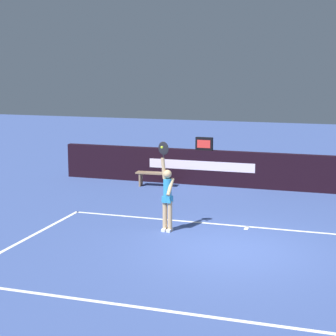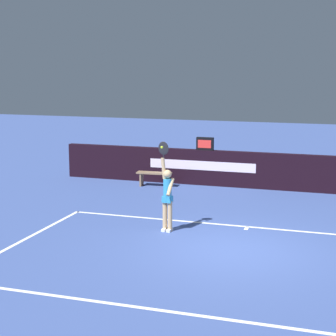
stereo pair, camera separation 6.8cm
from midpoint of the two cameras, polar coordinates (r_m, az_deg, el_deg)
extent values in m
plane|color=#394E8E|center=(13.56, 6.56, -8.05)|extent=(60.00, 60.00, 0.00)
cube|color=white|center=(15.42, 8.05, -5.80)|extent=(10.05, 0.10, 0.00)
cube|color=white|center=(10.20, 2.25, -14.33)|extent=(10.05, 0.10, 0.00)
cube|color=white|center=(14.60, -14.00, -6.94)|extent=(0.10, 5.79, 0.00)
cube|color=white|center=(15.28, 7.95, -5.95)|extent=(0.10, 0.30, 0.00)
cube|color=black|center=(19.97, 10.55, -0.34)|extent=(15.51, 0.26, 1.26)
cube|color=silver|center=(20.30, 3.46, 0.24)|extent=(3.85, 0.01, 0.32)
cube|color=black|center=(20.28, 3.80, 2.43)|extent=(0.61, 0.16, 0.45)
cube|color=red|center=(20.20, 3.74, 2.40)|extent=(0.47, 0.01, 0.28)
cylinder|color=tan|center=(14.78, 0.33, -4.81)|extent=(0.12, 0.12, 0.80)
cylinder|color=tan|center=(14.83, -0.18, -4.75)|extent=(0.12, 0.12, 0.80)
cube|color=white|center=(14.86, 0.30, -6.19)|extent=(0.12, 0.25, 0.07)
cube|color=white|center=(14.91, -0.21, -6.13)|extent=(0.12, 0.25, 0.07)
cylinder|color=#2D8DC3|center=(14.64, 0.07, -2.19)|extent=(0.21, 0.21, 0.57)
cube|color=#2D8DC3|center=(14.69, 0.07, -3.12)|extent=(0.26, 0.22, 0.16)
sphere|color=tan|center=(14.56, 0.07, -0.60)|extent=(0.21, 0.21, 0.21)
cylinder|color=tan|center=(14.57, -0.31, -0.03)|extent=(0.16, 0.11, 0.54)
cylinder|color=tan|center=(14.53, 0.37, -1.90)|extent=(0.12, 0.38, 0.43)
ellipsoid|color=black|center=(14.49, -0.32, 1.98)|extent=(0.32, 0.06, 0.37)
cylinder|color=black|center=(14.52, -0.31, 1.24)|extent=(0.03, 0.03, 0.18)
sphere|color=#CBE72B|center=(14.27, -0.48, 2.06)|extent=(0.07, 0.07, 0.07)
cube|color=#83674D|center=(20.14, -1.29, -0.50)|extent=(1.25, 0.44, 0.05)
cube|color=#83674D|center=(20.32, -2.56, -1.11)|extent=(0.08, 0.32, 0.48)
cube|color=#83674D|center=(20.07, 0.00, -1.24)|extent=(0.08, 0.32, 0.48)
camera|label=1|loc=(0.03, -89.87, 0.02)|focal=61.26mm
camera|label=2|loc=(0.03, 90.13, -0.02)|focal=61.26mm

